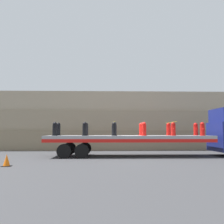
# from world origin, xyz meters

# --- Properties ---
(ground_plane) EXTENTS (120.00, 120.00, 0.00)m
(ground_plane) POSITION_xyz_m (0.00, 0.00, 0.00)
(ground_plane) COLOR #38383A
(rock_cliff) EXTENTS (60.00, 3.30, 4.89)m
(rock_cliff) POSITION_xyz_m (0.00, 6.27, 2.45)
(rock_cliff) COLOR #84755B
(rock_cliff) RESTS_ON ground_plane
(flatbed_trailer) EXTENTS (10.15, 2.63, 1.28)m
(flatbed_trailer) POSITION_xyz_m (-0.46, 0.00, 1.07)
(flatbed_trailer) COLOR gray
(flatbed_trailer) RESTS_ON ground_plane
(fire_hydrant_black_near_0) EXTENTS (0.35, 0.49, 0.83)m
(fire_hydrant_black_near_0) POSITION_xyz_m (-4.48, -0.56, 1.68)
(fire_hydrant_black_near_0) COLOR black
(fire_hydrant_black_near_0) RESTS_ON flatbed_trailer
(fire_hydrant_black_far_0) EXTENTS (0.35, 0.49, 0.83)m
(fire_hydrant_black_far_0) POSITION_xyz_m (-4.48, 0.56, 1.68)
(fire_hydrant_black_far_0) COLOR black
(fire_hydrant_black_far_0) RESTS_ON flatbed_trailer
(fire_hydrant_black_near_1) EXTENTS (0.35, 0.49, 0.83)m
(fire_hydrant_black_near_1) POSITION_xyz_m (-2.69, -0.56, 1.68)
(fire_hydrant_black_near_1) COLOR black
(fire_hydrant_black_near_1) RESTS_ON flatbed_trailer
(fire_hydrant_black_far_1) EXTENTS (0.35, 0.49, 0.83)m
(fire_hydrant_black_far_1) POSITION_xyz_m (-2.69, 0.56, 1.68)
(fire_hydrant_black_far_1) COLOR black
(fire_hydrant_black_far_1) RESTS_ON flatbed_trailer
(fire_hydrant_black_near_2) EXTENTS (0.35, 0.49, 0.83)m
(fire_hydrant_black_near_2) POSITION_xyz_m (-0.90, -0.56, 1.68)
(fire_hydrant_black_near_2) COLOR black
(fire_hydrant_black_near_2) RESTS_ON flatbed_trailer
(fire_hydrant_black_far_2) EXTENTS (0.35, 0.49, 0.83)m
(fire_hydrant_black_far_2) POSITION_xyz_m (-0.90, 0.56, 1.68)
(fire_hydrant_black_far_2) COLOR black
(fire_hydrant_black_far_2) RESTS_ON flatbed_trailer
(fire_hydrant_red_near_3) EXTENTS (0.35, 0.49, 0.83)m
(fire_hydrant_red_near_3) POSITION_xyz_m (0.90, -0.56, 1.68)
(fire_hydrant_red_near_3) COLOR red
(fire_hydrant_red_near_3) RESTS_ON flatbed_trailer
(fire_hydrant_red_far_3) EXTENTS (0.35, 0.49, 0.83)m
(fire_hydrant_red_far_3) POSITION_xyz_m (0.90, 0.56, 1.68)
(fire_hydrant_red_far_3) COLOR red
(fire_hydrant_red_far_3) RESTS_ON flatbed_trailer
(fire_hydrant_red_near_4) EXTENTS (0.35, 0.49, 0.83)m
(fire_hydrant_red_near_4) POSITION_xyz_m (2.69, -0.56, 1.68)
(fire_hydrant_red_near_4) COLOR red
(fire_hydrant_red_near_4) RESTS_ON flatbed_trailer
(fire_hydrant_red_far_4) EXTENTS (0.35, 0.49, 0.83)m
(fire_hydrant_red_far_4) POSITION_xyz_m (2.69, 0.56, 1.68)
(fire_hydrant_red_far_4) COLOR red
(fire_hydrant_red_far_4) RESTS_ON flatbed_trailer
(fire_hydrant_red_near_5) EXTENTS (0.35, 0.49, 0.83)m
(fire_hydrant_red_near_5) POSITION_xyz_m (4.48, -0.56, 1.68)
(fire_hydrant_red_near_5) COLOR red
(fire_hydrant_red_near_5) RESTS_ON flatbed_trailer
(fire_hydrant_red_far_5) EXTENTS (0.35, 0.49, 0.83)m
(fire_hydrant_red_far_5) POSITION_xyz_m (4.48, 0.56, 1.68)
(fire_hydrant_red_far_5) COLOR red
(fire_hydrant_red_far_5) RESTS_ON flatbed_trailer
(cargo_strap_rear) EXTENTS (0.05, 2.74, 0.01)m
(cargo_strap_rear) POSITION_xyz_m (-0.90, 0.00, 2.11)
(cargo_strap_rear) COLOR yellow
(cargo_strap_rear) RESTS_ON fire_hydrant_black_near_2
(cargo_strap_middle) EXTENTS (0.05, 2.74, 0.01)m
(cargo_strap_middle) POSITION_xyz_m (2.69, 0.00, 2.11)
(cargo_strap_middle) COLOR yellow
(cargo_strap_middle) RESTS_ON fire_hydrant_red_near_4
(traffic_cone) EXTENTS (0.38, 0.38, 0.53)m
(traffic_cone) POSITION_xyz_m (-5.80, -4.39, 0.26)
(traffic_cone) COLOR black
(traffic_cone) RESTS_ON ground_plane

